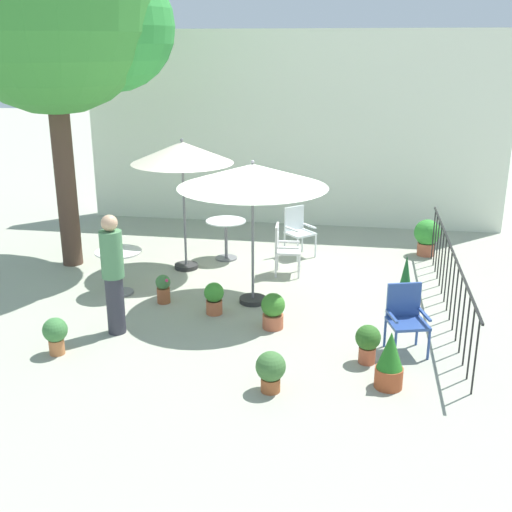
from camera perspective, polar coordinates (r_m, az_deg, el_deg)
ground_plane at (r=10.58m, az=0.06°, el=-3.83°), size 60.00×60.00×0.00m
villa_facade at (r=14.71m, az=3.22°, el=11.25°), size 9.55×0.30×4.35m
terrace_railing at (r=10.32m, az=17.08°, el=-1.22°), size 0.03×5.51×1.01m
shade_tree at (r=12.12m, az=-17.78°, el=20.92°), size 3.94×3.75×6.57m
patio_umbrella_0 at (r=11.52m, az=-6.65°, el=9.09°), size 1.85×1.85×2.44m
patio_umbrella_1 at (r=9.82m, az=-0.30°, el=7.13°), size 2.36×2.36×2.34m
cafe_table_0 at (r=10.87m, az=-12.20°, el=-0.69°), size 0.77×0.77×0.75m
cafe_table_1 at (r=12.36m, az=-2.72°, el=2.15°), size 0.77×0.77×0.78m
patio_chair_0 at (r=12.59m, az=3.76°, el=2.52°), size 0.67×0.67×0.98m
patio_chair_1 at (r=11.52m, az=2.49°, el=0.86°), size 0.48×0.47×0.94m
patio_chair_2 at (r=8.89m, az=13.32°, el=-5.14°), size 0.61×0.59×0.94m
potted_plant_0 at (r=9.93m, az=-3.79°, el=-3.72°), size 0.31×0.31×0.51m
potted_plant_1 at (r=8.54m, az=10.01°, el=-7.58°), size 0.34×0.34×0.53m
potted_plant_2 at (r=10.41m, az=13.27°, el=-2.22°), size 0.24×0.24×0.87m
potted_plant_3 at (r=8.00m, az=11.93°, el=-9.22°), size 0.35×0.35×0.74m
potted_plant_4 at (r=9.42m, az=1.54°, el=-4.89°), size 0.36×0.36×0.55m
potted_plant_5 at (r=9.06m, az=-17.58°, el=-6.63°), size 0.34×0.34×0.53m
potted_plant_6 at (r=13.07m, az=15.11°, el=1.79°), size 0.52×0.52×0.73m
potted_plant_7 at (r=7.78m, az=1.32°, el=-10.16°), size 0.37×0.37×0.52m
potted_plant_8 at (r=10.44m, az=-8.34°, el=-2.85°), size 0.24×0.24×0.48m
standing_person at (r=9.26m, az=-12.72°, el=-1.49°), size 0.41×0.41×1.78m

